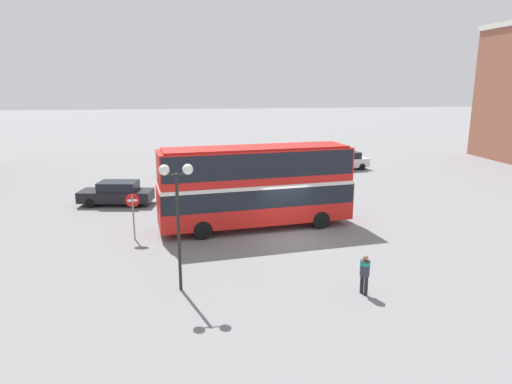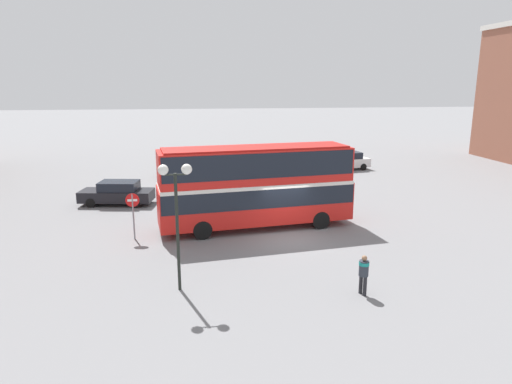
% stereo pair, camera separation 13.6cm
% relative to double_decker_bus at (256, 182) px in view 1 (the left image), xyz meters
% --- Properties ---
extents(ground_plane, '(240.00, 240.00, 0.00)m').
position_rel_double_decker_bus_xyz_m(ground_plane, '(1.44, -1.89, -2.55)').
color(ground_plane, slate).
extents(double_decker_bus, '(10.61, 3.81, 4.45)m').
position_rel_double_decker_bus_xyz_m(double_decker_bus, '(0.00, 0.00, 0.00)').
color(double_decker_bus, red).
rests_on(double_decker_bus, ground_plane).
extents(pedestrian_foreground, '(0.48, 0.48, 1.55)m').
position_rel_double_decker_bus_xyz_m(pedestrian_foreground, '(2.82, -8.57, -1.60)').
color(pedestrian_foreground, '#232328').
rests_on(pedestrian_foreground, ground_plane).
extents(parked_car_kerb_near, '(4.26, 2.45, 1.59)m').
position_rel_double_decker_bus_xyz_m(parked_car_kerb_near, '(10.63, 15.90, -1.75)').
color(parked_car_kerb_near, silver).
rests_on(parked_car_kerb_near, ground_plane).
extents(parked_car_kerb_far, '(4.84, 2.50, 1.53)m').
position_rel_double_decker_bus_xyz_m(parked_car_kerb_far, '(-8.23, 6.11, -1.78)').
color(parked_car_kerb_far, black).
rests_on(parked_car_kerb_far, ground_plane).
extents(parked_car_side_street, '(4.42, 2.70, 1.61)m').
position_rel_double_decker_bus_xyz_m(parked_car_side_street, '(-3.61, 15.03, -1.74)').
color(parked_car_side_street, maroon).
rests_on(parked_car_side_street, ground_plane).
extents(street_lamp_twin_globe, '(1.23, 0.39, 4.88)m').
position_rel_double_decker_bus_xyz_m(street_lamp_twin_globe, '(-3.97, -7.19, 1.30)').
color(street_lamp_twin_globe, black).
rests_on(street_lamp_twin_globe, ground_plane).
extents(no_entry_sign, '(0.68, 0.08, 2.38)m').
position_rel_double_decker_bus_xyz_m(no_entry_sign, '(-6.36, -1.00, -0.93)').
color(no_entry_sign, gray).
rests_on(no_entry_sign, ground_plane).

